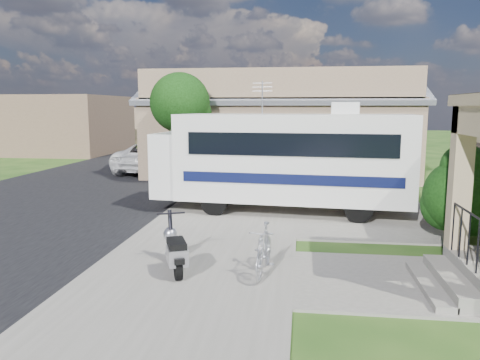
# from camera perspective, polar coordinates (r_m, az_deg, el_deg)

# --- Properties ---
(ground) EXTENTS (120.00, 120.00, 0.00)m
(ground) POSITION_cam_1_polar(r_m,az_deg,el_deg) (10.04, 0.94, -9.59)
(ground) COLOR #193E10
(street_slab) EXTENTS (9.00, 80.00, 0.02)m
(street_slab) POSITION_cam_1_polar(r_m,az_deg,el_deg) (21.52, -16.02, 0.01)
(street_slab) COLOR black
(street_slab) RESTS_ON ground
(sidewalk_slab) EXTENTS (4.00, 80.00, 0.06)m
(sidewalk_slab) POSITION_cam_1_polar(r_m,az_deg,el_deg) (19.83, 1.45, -0.32)
(sidewalk_slab) COLOR slate
(sidewalk_slab) RESTS_ON ground
(driveway_slab) EXTENTS (7.00, 6.00, 0.05)m
(driveway_slab) POSITION_cam_1_polar(r_m,az_deg,el_deg) (14.32, 9.05, -4.00)
(driveway_slab) COLOR slate
(driveway_slab) RESTS_ON ground
(walk_slab) EXTENTS (4.00, 3.00, 0.05)m
(walk_slab) POSITION_cam_1_polar(r_m,az_deg,el_deg) (9.23, 19.40, -11.64)
(walk_slab) COLOR slate
(walk_slab) RESTS_ON ground
(warehouse) EXTENTS (12.50, 8.40, 5.04)m
(warehouse) POSITION_cam_1_polar(r_m,az_deg,el_deg) (23.49, 4.97, 5.88)
(warehouse) COLOR #7A624C
(warehouse) RESTS_ON ground
(distant_bldg_far) EXTENTS (10.00, 8.00, 4.00)m
(distant_bldg_far) POSITION_cam_1_polar(r_m,az_deg,el_deg) (36.32, -22.40, 6.29)
(distant_bldg_far) COLOR brown
(distant_bldg_far) RESTS_ON ground
(distant_bldg_near) EXTENTS (8.00, 7.00, 3.20)m
(distant_bldg_near) POSITION_cam_1_polar(r_m,az_deg,el_deg) (46.38, -12.76, 6.64)
(distant_bldg_near) COLOR #7A624C
(distant_bldg_near) RESTS_ON ground
(street_tree_a) EXTENTS (2.44, 2.40, 4.58)m
(street_tree_a) POSITION_cam_1_polar(r_m,az_deg,el_deg) (19.13, -6.98, 8.97)
(street_tree_a) COLOR black
(street_tree_a) RESTS_ON ground
(street_tree_b) EXTENTS (2.44, 2.40, 4.73)m
(street_tree_b) POSITION_cam_1_polar(r_m,az_deg,el_deg) (28.92, -1.94, 9.23)
(street_tree_b) COLOR black
(street_tree_b) RESTS_ON ground
(street_tree_c) EXTENTS (2.44, 2.40, 4.42)m
(street_tree_c) POSITION_cam_1_polar(r_m,az_deg,el_deg) (37.83, 0.36, 8.70)
(street_tree_c) COLOR black
(street_tree_c) RESTS_ON ground
(motorhome) EXTENTS (7.80, 3.02, 3.91)m
(motorhome) POSITION_cam_1_polar(r_m,az_deg,el_deg) (14.21, 5.41, 2.74)
(motorhome) COLOR silver
(motorhome) RESTS_ON ground
(shrub) EXTENTS (1.92, 1.83, 2.35)m
(shrub) POSITION_cam_1_polar(r_m,az_deg,el_deg) (12.11, 25.60, -1.41)
(shrub) COLOR black
(shrub) RESTS_ON ground
(scooter) EXTENTS (0.87, 1.54, 1.06)m
(scooter) POSITION_cam_1_polar(r_m,az_deg,el_deg) (9.09, -7.96, -8.51)
(scooter) COLOR black
(scooter) RESTS_ON ground
(bicycle) EXTENTS (0.57, 1.60, 0.94)m
(bicycle) POSITION_cam_1_polar(r_m,az_deg,el_deg) (8.91, 2.90, -8.83)
(bicycle) COLOR #B0AFB7
(bicycle) RESTS_ON ground
(pickup_truck) EXTENTS (3.49, 5.89, 1.53)m
(pickup_truck) POSITION_cam_1_polar(r_m,az_deg,el_deg) (23.67, -9.83, 2.84)
(pickup_truck) COLOR white
(pickup_truck) RESTS_ON ground
(van) EXTENTS (3.09, 6.48, 1.82)m
(van) POSITION_cam_1_polar(r_m,az_deg,el_deg) (30.55, -6.83, 4.49)
(van) COLOR white
(van) RESTS_ON ground
(garden_hose) EXTENTS (0.42, 0.42, 0.19)m
(garden_hose) POSITION_cam_1_polar(r_m,az_deg,el_deg) (9.78, 23.03, -10.25)
(garden_hose) COLOR #16712E
(garden_hose) RESTS_ON ground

